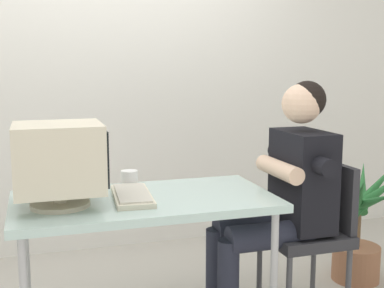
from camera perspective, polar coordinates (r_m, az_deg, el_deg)
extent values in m
cube|color=silver|center=(3.83, -5.54, 10.95)|extent=(8.00, 0.10, 3.00)
cylinder|color=#B7B7BC|center=(2.54, 9.15, -14.82)|extent=(0.04, 0.04, 0.69)
cylinder|color=#B7B7BC|center=(2.81, -18.06, -12.80)|extent=(0.04, 0.04, 0.69)
cylinder|color=#B7B7BC|center=(3.00, 4.42, -10.94)|extent=(0.04, 0.04, 0.69)
cube|color=silver|center=(2.48, -5.33, -6.42)|extent=(1.25, 0.66, 0.04)
cylinder|color=beige|center=(2.39, -14.53, -6.55)|extent=(0.27, 0.27, 0.02)
cylinder|color=beige|center=(2.38, -14.56, -5.69)|extent=(0.06, 0.06, 0.05)
cube|color=beige|center=(2.34, -14.73, -1.46)|extent=(0.38, 0.36, 0.30)
cube|color=black|center=(2.36, -9.92, -1.23)|extent=(0.01, 0.30, 0.25)
cube|color=beige|center=(2.47, -6.73, -5.79)|extent=(0.21, 0.43, 0.02)
cube|color=beige|center=(2.46, -6.74, -5.43)|extent=(0.18, 0.38, 0.01)
cylinder|color=#4C4C51|center=(2.91, 17.09, -14.88)|extent=(0.03, 0.03, 0.41)
cylinder|color=#4C4C51|center=(3.02, 7.56, -13.61)|extent=(0.03, 0.03, 0.41)
cylinder|color=#4C4C51|center=(3.18, 13.44, -12.63)|extent=(0.03, 0.03, 0.41)
cube|color=#2D2D33|center=(2.87, 12.38, -9.92)|extent=(0.41, 0.41, 0.06)
cube|color=#2D2D33|center=(2.91, 15.70, -5.52)|extent=(0.04, 0.37, 0.36)
cube|color=black|center=(2.78, 12.23, -3.90)|extent=(0.22, 0.38, 0.52)
sphere|color=beige|center=(2.71, 12.14, 4.44)|extent=(0.21, 0.21, 0.21)
sphere|color=black|center=(2.72, 12.71, 4.87)|extent=(0.20, 0.20, 0.20)
cylinder|color=#262838|center=(2.67, 8.72, -10.14)|extent=(0.45, 0.14, 0.14)
cylinder|color=#262838|center=(2.82, 7.10, -9.04)|extent=(0.45, 0.14, 0.14)
cylinder|color=#262838|center=(2.67, 4.07, -15.71)|extent=(0.11, 0.11, 0.49)
cylinder|color=#262838|center=(2.83, 2.69, -14.28)|extent=(0.11, 0.11, 0.49)
cylinder|color=black|center=(2.56, 14.36, -2.43)|extent=(0.09, 0.14, 0.09)
cylinder|color=black|center=(2.94, 9.85, -0.85)|extent=(0.09, 0.14, 0.09)
cylinder|color=beige|center=(2.70, 9.69, -2.78)|extent=(0.09, 0.38, 0.09)
cylinder|color=#9E6647|center=(3.49, 17.87, -12.53)|extent=(0.30, 0.30, 0.22)
cylinder|color=brown|center=(3.41, 18.06, -8.73)|extent=(0.04, 0.04, 0.26)
cone|color=#2C7138|center=(3.39, 19.93, -4.45)|extent=(0.34, 0.12, 0.37)
cone|color=#2C7138|center=(3.48, 18.55, -4.52)|extent=(0.29, 0.33, 0.34)
cone|color=#2C7138|center=(3.46, 16.54, -4.87)|extent=(0.12, 0.41, 0.27)
cone|color=#2C7138|center=(3.37, 15.83, -5.01)|extent=(0.31, 0.33, 0.32)
cone|color=#2C7138|center=(3.27, 16.25, -5.46)|extent=(0.40, 0.09, 0.28)
cone|color=#2C7138|center=(3.22, 18.25, -5.54)|extent=(0.25, 0.34, 0.34)
cone|color=#2C7138|center=(3.23, 19.64, -6.05)|extent=(0.10, 0.41, 0.25)
cone|color=#2C7138|center=(3.33, 20.37, -4.93)|extent=(0.29, 0.29, 0.37)
cylinder|color=white|center=(2.68, -7.02, -3.90)|extent=(0.09, 0.09, 0.09)
torus|color=white|center=(2.73, -7.21, -3.68)|extent=(0.06, 0.01, 0.06)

